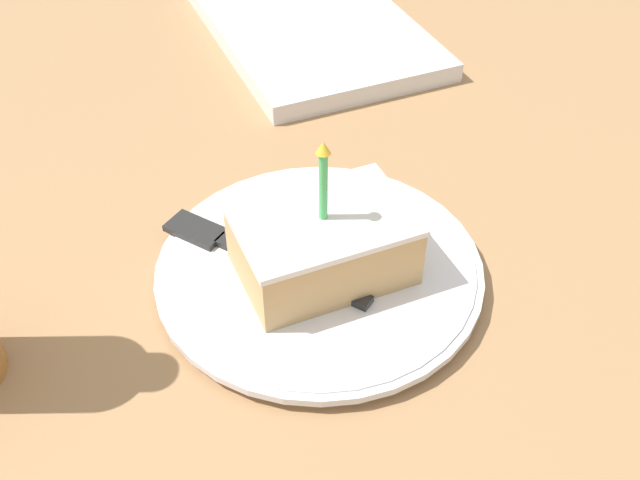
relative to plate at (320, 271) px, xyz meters
The scene contains 5 objects.
ground_plane 0.04m from the plate, 93.42° to the left, with size 2.40×2.40×0.04m.
plate is the anchor object (origin of this frame).
cake_slice 0.03m from the plate, ahead, with size 0.08×0.12×0.11m.
fork 0.05m from the plate, 123.52° to the right, with size 0.15×0.12×0.00m.
marble_board 0.38m from the plate, 158.22° to the left, with size 0.30×0.20×0.02m.
Camera 1 is at (0.36, -0.17, 0.39)m, focal length 42.00 mm.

